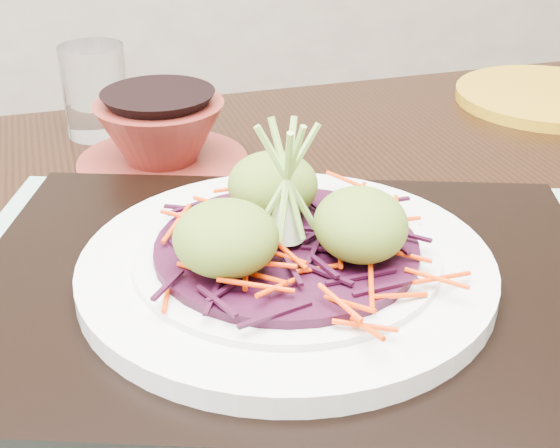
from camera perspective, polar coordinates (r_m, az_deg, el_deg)
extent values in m
cube|color=black|center=(0.53, -0.28, -7.10)|extent=(1.30, 0.93, 0.04)
cube|color=#88AF97|center=(0.50, 0.46, -5.87)|extent=(0.54, 0.47, 0.00)
cube|color=black|center=(0.50, 0.47, -4.82)|extent=(0.46, 0.39, 0.02)
cylinder|color=silver|center=(0.49, 0.48, -3.25)|extent=(0.26, 0.26, 0.01)
cylinder|color=silver|center=(0.49, 0.48, -2.36)|extent=(0.19, 0.19, 0.01)
cylinder|color=#340A1D|center=(0.48, 0.48, -1.75)|extent=(0.16, 0.16, 0.01)
ellipsoid|color=#597322|center=(0.45, -3.94, -1.07)|extent=(0.06, 0.06, 0.04)
ellipsoid|color=#597322|center=(0.46, 5.93, -0.08)|extent=(0.06, 0.06, 0.04)
ellipsoid|color=#597322|center=(0.51, -0.51, 2.84)|extent=(0.06, 0.06, 0.04)
cylinder|color=white|center=(0.78, -13.36, 9.47)|extent=(0.08, 0.08, 0.09)
cylinder|color=maroon|center=(0.70, -8.54, 4.33)|extent=(0.15, 0.15, 0.01)
cylinder|color=#A77A12|center=(0.91, 18.99, 8.81)|extent=(0.21, 0.21, 0.01)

